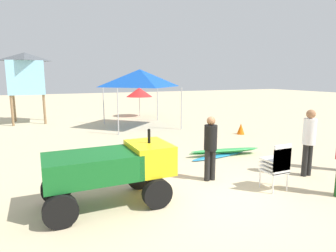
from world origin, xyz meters
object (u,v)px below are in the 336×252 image
at_px(lifeguard_near_right, 309,138).
at_px(surfboard_pile, 223,152).
at_px(lifeguard_near_left, 210,144).
at_px(cooler_box, 164,164).
at_px(traffic_cone_near, 241,129).
at_px(popup_canopy, 140,78).
at_px(beach_umbrella_left, 139,92).
at_px(stacked_plastic_chairs, 278,163).
at_px(lifeguard_tower, 26,73).
at_px(utility_cart, 112,167).

bearing_deg(lifeguard_near_right, surfboard_pile, 110.57).
distance_m(lifeguard_near_left, cooler_box, 1.58).
bearing_deg(traffic_cone_near, popup_canopy, 133.31).
bearing_deg(beach_umbrella_left, cooler_box, -104.75).
distance_m(stacked_plastic_chairs, lifeguard_tower, 14.24).
bearing_deg(surfboard_pile, lifeguard_near_right, -69.43).
distance_m(surfboard_pile, cooler_box, 2.39).
xyz_separation_m(surfboard_pile, lifeguard_tower, (-5.98, 10.08, 2.62)).
bearing_deg(stacked_plastic_chairs, surfboard_pile, 79.33).
xyz_separation_m(utility_cart, stacked_plastic_chairs, (3.57, -0.83, -0.13)).
xyz_separation_m(stacked_plastic_chairs, beach_umbrella_left, (1.01, 12.93, 0.92)).
height_order(utility_cart, cooler_box, utility_cart).
relative_size(lifeguard_near_right, popup_canopy, 0.55).
bearing_deg(lifeguard_near_left, popup_canopy, 83.71).
bearing_deg(lifeguard_tower, beach_umbrella_left, -0.65).
relative_size(popup_canopy, lifeguard_tower, 0.83).
height_order(lifeguard_tower, cooler_box, lifeguard_tower).
relative_size(stacked_plastic_chairs, lifeguard_near_left, 0.68).
bearing_deg(traffic_cone_near, beach_umbrella_left, 107.77).
relative_size(lifeguard_near_left, cooler_box, 3.12).
xyz_separation_m(utility_cart, cooler_box, (1.80, 1.53, -0.61)).
bearing_deg(utility_cart, popup_canopy, 67.90).
bearing_deg(stacked_plastic_chairs, utility_cart, 166.86).
xyz_separation_m(lifeguard_near_right, popup_canopy, (-1.61, 8.85, 1.48)).
distance_m(popup_canopy, cooler_box, 7.49).
xyz_separation_m(stacked_plastic_chairs, lifeguard_near_left, (-1.03, 1.19, 0.28)).
distance_m(utility_cart, stacked_plastic_chairs, 3.67).
relative_size(lifeguard_near_left, lifeguard_tower, 0.42).
bearing_deg(traffic_cone_near, lifeguard_near_left, -134.99).
bearing_deg(traffic_cone_near, lifeguard_tower, 139.86).
xyz_separation_m(stacked_plastic_chairs, lifeguard_tower, (-5.43, 13.00, 2.09)).
bearing_deg(surfboard_pile, lifeguard_near_left, -132.53).
xyz_separation_m(beach_umbrella_left, traffic_cone_near, (2.35, -7.34, -1.32)).
relative_size(lifeguard_near_right, traffic_cone_near, 3.55).
xyz_separation_m(stacked_plastic_chairs, lifeguard_near_right, (1.47, 0.45, 0.36)).
bearing_deg(utility_cart, surfboard_pile, 26.79).
xyz_separation_m(popup_canopy, lifeguard_tower, (-5.29, 3.70, 0.25)).
bearing_deg(traffic_cone_near, utility_cart, -145.57).
height_order(lifeguard_tower, beach_umbrella_left, lifeguard_tower).
bearing_deg(surfboard_pile, cooler_box, -166.65).
bearing_deg(lifeguard_near_right, lifeguard_near_left, 163.51).
distance_m(lifeguard_near_left, lifeguard_tower, 12.73).
distance_m(lifeguard_tower, cooler_box, 11.54).
relative_size(utility_cart, lifeguard_near_left, 1.58).
bearing_deg(utility_cart, traffic_cone_near, 34.43).
height_order(lifeguard_near_left, popup_canopy, popup_canopy).
distance_m(lifeguard_tower, traffic_cone_near, 11.77).
bearing_deg(lifeguard_near_right, lifeguard_tower, 118.82).
bearing_deg(beach_umbrella_left, lifeguard_tower, 179.35).
distance_m(lifeguard_near_left, popup_canopy, 8.30).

